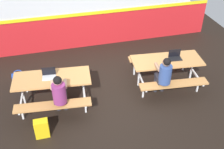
# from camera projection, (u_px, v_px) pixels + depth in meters

# --- Properties ---
(ground_plane) EXTENTS (10.00, 10.00, 0.02)m
(ground_plane) POSITION_uv_depth(u_px,v_px,m) (113.00, 94.00, 7.26)
(ground_plane) COLOR black
(accent_backdrop) EXTENTS (8.00, 0.14, 2.60)m
(accent_backdrop) POSITION_uv_depth(u_px,v_px,m) (91.00, 9.00, 8.62)
(accent_backdrop) COLOR red
(accent_backdrop) RESTS_ON ground
(picnic_table_left) EXTENTS (1.88, 1.71, 0.74)m
(picnic_table_left) POSITION_uv_depth(u_px,v_px,m) (52.00, 83.00, 6.66)
(picnic_table_left) COLOR tan
(picnic_table_left) RESTS_ON ground
(picnic_table_right) EXTENTS (1.88, 1.71, 0.74)m
(picnic_table_right) POSITION_uv_depth(u_px,v_px,m) (166.00, 65.00, 7.30)
(picnic_table_right) COLOR tan
(picnic_table_right) RESTS_ON ground
(student_nearer) EXTENTS (0.39, 0.54, 1.21)m
(student_nearer) POSITION_uv_depth(u_px,v_px,m) (59.00, 93.00, 6.16)
(student_nearer) COLOR #2D2D38
(student_nearer) RESTS_ON ground
(student_further) EXTENTS (0.39, 0.54, 1.21)m
(student_further) POSITION_uv_depth(u_px,v_px,m) (164.00, 74.00, 6.75)
(student_further) COLOR #2D2D38
(student_further) RESTS_ON ground
(laptop_silver) EXTENTS (0.34, 0.25, 0.22)m
(laptop_silver) POSITION_uv_depth(u_px,v_px,m) (49.00, 75.00, 6.56)
(laptop_silver) COLOR silver
(laptop_silver) RESTS_ON picnic_table_left
(laptop_dark) EXTENTS (0.34, 0.25, 0.22)m
(laptop_dark) POSITION_uv_depth(u_px,v_px,m) (175.00, 57.00, 7.24)
(laptop_dark) COLOR black
(laptop_dark) RESTS_ON picnic_table_right
(backpack_dark) EXTENTS (0.30, 0.22, 0.44)m
(backpack_dark) POSITION_uv_depth(u_px,v_px,m) (42.00, 128.00, 5.95)
(backpack_dark) COLOR yellow
(backpack_dark) RESTS_ON ground
(tote_bag_bright) EXTENTS (0.34, 0.21, 0.43)m
(tote_bag_bright) POSITION_uv_depth(u_px,v_px,m) (19.00, 79.00, 7.43)
(tote_bag_bright) COLOR #1E47B2
(tote_bag_bright) RESTS_ON ground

